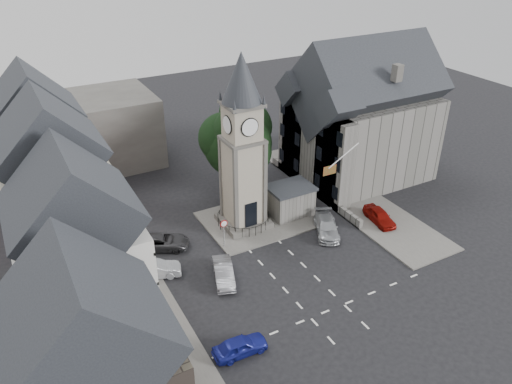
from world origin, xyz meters
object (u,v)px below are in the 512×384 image
car_west_blue (240,346)px  car_east_red (380,216)px  clock_tower (242,146)px  stone_shelter (290,200)px  pedestrian (313,195)px

car_west_blue → car_east_red: car_east_red is taller
clock_tower → car_east_red: size_ratio=4.06×
clock_tower → stone_shelter: bearing=-5.8°
stone_shelter → car_west_blue: size_ratio=1.15×
car_east_red → pedestrian: pedestrian is taller
clock_tower → pedestrian: 10.79m
stone_shelter → pedestrian: 3.35m
car_west_blue → clock_tower: bearing=-26.0°
pedestrian → car_east_red: bearing=113.6°
stone_shelter → car_east_red: stone_shelter is taller
stone_shelter → car_east_red: 8.62m
car_west_blue → pedestrian: (15.50, 14.22, 0.24)m
clock_tower → stone_shelter: (4.80, -0.49, -6.57)m
stone_shelter → clock_tower: bearing=174.2°
car_east_red → car_west_blue: bearing=-148.8°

